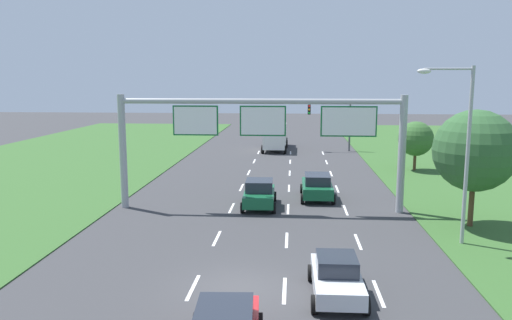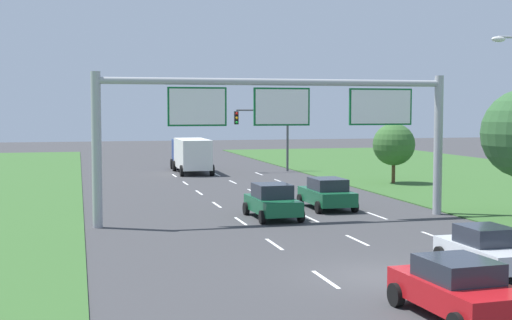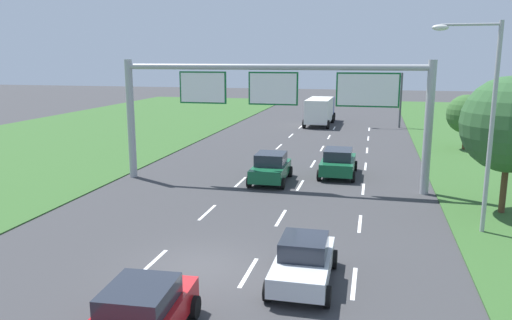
% 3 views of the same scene
% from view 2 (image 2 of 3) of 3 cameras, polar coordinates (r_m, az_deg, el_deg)
% --- Properties ---
extents(ground_plane, '(200.00, 200.00, 0.00)m').
position_cam_2_polar(ground_plane, '(23.33, 9.68, -9.15)').
color(ground_plane, '#38383A').
extents(lane_dashes_inner_left, '(0.14, 56.40, 0.01)m').
position_cam_2_polar(lane_dashes_inner_left, '(31.15, -0.01, -5.74)').
color(lane_dashes_inner_left, white).
rests_on(lane_dashes_inner_left, ground_plane).
extents(lane_dashes_inner_right, '(0.14, 56.40, 0.01)m').
position_cam_2_polar(lane_dashes_inner_right, '(32.16, 6.08, -5.45)').
color(lane_dashes_inner_right, white).
rests_on(lane_dashes_inner_right, ground_plane).
extents(lane_dashes_slip, '(0.14, 56.40, 0.01)m').
position_cam_2_polar(lane_dashes_slip, '(33.52, 11.73, -5.13)').
color(lane_dashes_slip, white).
rests_on(lane_dashes_slip, ground_plane).
extents(car_near_red, '(2.39, 4.12, 1.53)m').
position_cam_2_polar(car_near_red, '(19.09, 15.88, -9.82)').
color(car_near_red, red).
rests_on(car_near_red, ground_plane).
extents(car_lead_silver, '(2.19, 4.13, 1.69)m').
position_cam_2_polar(car_lead_silver, '(34.74, 1.32, -3.32)').
color(car_lead_silver, '#145633').
rests_on(car_lead_silver, ground_plane).
extents(car_mid_lane, '(2.00, 3.93, 1.51)m').
position_cam_2_polar(car_mid_lane, '(24.55, 17.92, -6.84)').
color(car_mid_lane, silver).
rests_on(car_mid_lane, ground_plane).
extents(car_far_ahead, '(2.21, 4.21, 1.66)m').
position_cam_2_polar(car_far_ahead, '(38.20, 5.69, -2.67)').
color(car_far_ahead, '#145633').
rests_on(car_far_ahead, ground_plane).
extents(box_truck, '(2.77, 8.51, 2.86)m').
position_cam_2_polar(box_truck, '(60.28, -5.24, 0.52)').
color(box_truck, navy).
rests_on(box_truck, ground_plane).
extents(sign_gantry, '(17.24, 0.44, 7.00)m').
position_cam_2_polar(sign_gantry, '(33.85, 2.17, 3.43)').
color(sign_gantry, '#9EA0A5').
rests_on(sign_gantry, ground_plane).
extents(traffic_light_mast, '(4.76, 0.49, 5.60)m').
position_cam_2_polar(traffic_light_mast, '(60.61, 0.78, 2.70)').
color(traffic_light_mast, '#47494F').
rests_on(traffic_light_mast, ground_plane).
extents(roadside_tree_far, '(3.00, 3.00, 4.33)m').
position_cam_2_polar(roadside_tree_far, '(51.57, 10.97, 1.23)').
color(roadside_tree_far, '#513823').
rests_on(roadside_tree_far, ground_plane).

